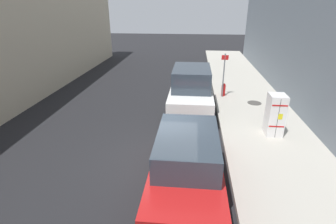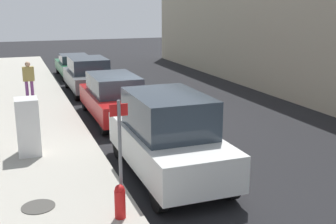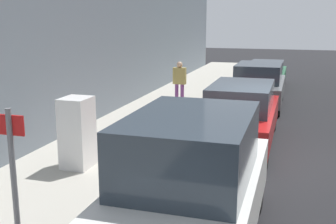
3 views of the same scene
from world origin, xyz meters
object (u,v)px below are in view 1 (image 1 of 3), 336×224
object	(u,v)px
discarded_refrigerator	(275,115)
street_sign_post	(224,73)
fire_hydrant	(223,89)
parked_suv_red	(187,161)
parked_van_white	(191,90)

from	to	relation	value
discarded_refrigerator	street_sign_post	distance (m)	4.63
street_sign_post	fire_hydrant	size ratio (longest dim) A/B	3.34
fire_hydrant	parked_suv_red	distance (m)	8.13
discarded_refrigerator	fire_hydrant	bearing A→B (deg)	-71.56
discarded_refrigerator	parked_suv_red	xyz separation A→B (m)	(3.27, 3.41, -0.09)
street_sign_post	fire_hydrant	world-z (taller)	street_sign_post
discarded_refrigerator	fire_hydrant	xyz separation A→B (m)	(1.50, -4.51, -0.45)
parked_van_white	parked_suv_red	bearing A→B (deg)	90.00
discarded_refrigerator	parked_suv_red	distance (m)	4.73
street_sign_post	parked_suv_red	xyz separation A→B (m)	(1.69, 7.73, -0.61)
parked_van_white	parked_suv_red	xyz separation A→B (m)	(-0.00, 5.89, -0.19)
discarded_refrigerator	parked_suv_red	bearing A→B (deg)	46.21
parked_suv_red	parked_van_white	bearing A→B (deg)	-90.00
parked_suv_red	fire_hydrant	bearing A→B (deg)	-102.58
parked_van_white	fire_hydrant	bearing A→B (deg)	-131.00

